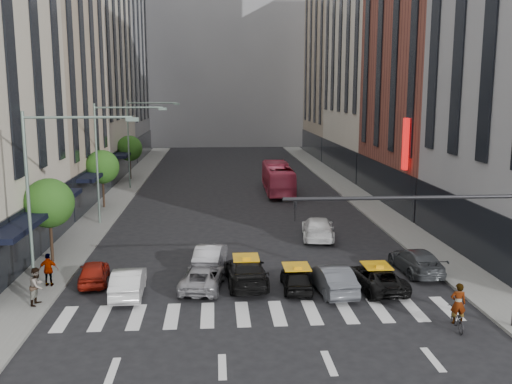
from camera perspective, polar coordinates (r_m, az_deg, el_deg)
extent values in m
plane|color=black|center=(25.34, 1.14, -13.32)|extent=(160.00, 160.00, 0.00)
cube|color=slate|center=(54.88, -13.87, -0.70)|extent=(3.00, 96.00, 0.15)
cube|color=slate|center=(55.79, 10.10, -0.39)|extent=(3.00, 96.00, 0.15)
cube|color=tan|center=(53.29, -20.74, 11.53)|extent=(8.00, 16.00, 24.00)
cube|color=beige|center=(71.17, -16.83, 16.07)|extent=(8.00, 20.00, 36.00)
cube|color=gray|center=(89.53, -14.05, 12.95)|extent=(8.00, 18.00, 30.00)
cube|color=brown|center=(53.78, 17.18, 12.77)|extent=(8.00, 18.00, 26.00)
cube|color=beige|center=(72.45, 11.80, 17.76)|extent=(8.00, 20.00, 40.00)
cube|color=tan|center=(90.30, 8.30, 12.48)|extent=(8.00, 18.00, 28.00)
cube|color=gray|center=(108.47, -3.10, 14.26)|extent=(30.00, 10.00, 36.00)
cylinder|color=black|center=(35.51, -19.81, -4.11)|extent=(0.18, 0.18, 3.15)
sphere|color=#1F4B15|center=(35.11, -19.99, -1.04)|extent=(2.88, 2.88, 2.88)
cylinder|color=black|center=(50.78, -15.03, 0.28)|extent=(0.18, 0.18, 3.15)
sphere|color=#1F4B15|center=(50.49, -15.13, 2.44)|extent=(2.88, 2.88, 2.88)
cylinder|color=black|center=(66.39, -12.48, 2.63)|extent=(0.18, 0.18, 3.15)
sphere|color=#1F4B15|center=(66.17, -12.54, 4.29)|extent=(2.88, 2.88, 2.88)
cylinder|color=gray|center=(29.06, -21.76, -1.38)|extent=(0.16, 0.16, 9.00)
cylinder|color=gray|center=(27.91, -17.39, 7.13)|extent=(5.00, 0.12, 0.12)
cube|color=gray|center=(27.45, -12.26, 7.11)|extent=(0.60, 0.25, 0.18)
cylinder|color=gray|center=(44.38, -15.61, 2.70)|extent=(0.16, 0.16, 9.00)
cylinder|color=gray|center=(43.63, -12.62, 8.25)|extent=(5.00, 0.12, 0.12)
cube|color=gray|center=(43.34, -9.32, 8.21)|extent=(0.60, 0.25, 0.18)
cylinder|color=gray|center=(60.05, -12.63, 4.67)|extent=(0.16, 0.16, 9.00)
cylinder|color=gray|center=(59.50, -10.38, 8.75)|extent=(5.00, 0.12, 0.12)
cube|color=gray|center=(59.29, -7.95, 8.72)|extent=(0.60, 0.25, 0.18)
cylinder|color=black|center=(23.83, 14.71, -0.56)|extent=(10.00, 0.16, 0.16)
imported|color=black|center=(22.88, 3.92, -1.96)|extent=(0.13, 0.16, 0.80)
cube|color=red|center=(45.79, 14.73, 4.66)|extent=(0.30, 0.70, 4.00)
imported|color=maroon|center=(31.59, -15.91, -7.70)|extent=(1.88, 3.80, 1.25)
imported|color=silver|center=(29.39, -12.64, -8.76)|extent=(1.61, 4.26, 1.39)
imported|color=#949398|center=(29.77, -5.39, -8.49)|extent=(2.56, 4.57, 1.21)
imported|color=black|center=(30.16, -1.01, -7.94)|extent=(2.31, 5.15, 1.47)
imported|color=black|center=(29.51, 4.05, -8.63)|extent=(1.54, 3.62, 1.22)
imported|color=#484B50|center=(29.37, 7.56, -8.56)|extent=(2.01, 4.52, 1.44)
imported|color=black|center=(30.16, 11.91, -8.38)|extent=(2.58, 4.71, 1.25)
imported|color=#3A3D41|center=(33.35, 15.71, -6.64)|extent=(2.16, 4.80, 1.37)
imported|color=#AAA9AE|center=(33.18, -4.59, -6.33)|extent=(2.07, 4.45, 1.41)
imported|color=white|center=(39.54, 6.19, -3.60)|extent=(2.74, 5.39, 1.50)
imported|color=#C73A58|center=(56.94, 2.20, 1.39)|extent=(2.64, 10.57, 2.93)
imported|color=black|center=(26.38, 19.47, -11.87)|extent=(0.84, 1.82, 0.92)
imported|color=gray|center=(25.92, 19.65, -9.07)|extent=(0.71, 0.52, 1.81)
imported|color=gray|center=(28.94, -21.06, -8.77)|extent=(0.82, 0.98, 1.80)
imported|color=gray|center=(31.37, -20.03, -7.32)|extent=(1.03, 0.46, 1.73)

